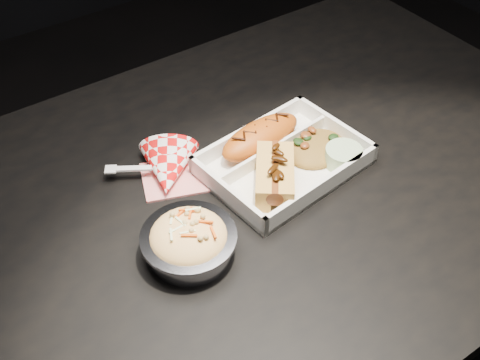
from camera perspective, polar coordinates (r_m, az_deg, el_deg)
name	(u,v)px	position (r m, az deg, el deg)	size (l,w,h in m)	color
dining_table	(260,216)	(1.03, 1.93, -3.46)	(1.20, 0.80, 0.75)	black
food_tray	(283,163)	(0.98, 4.10, 1.61)	(0.27, 0.21, 0.04)	silver
fried_pastry	(261,137)	(1.00, 1.96, 4.13)	(0.16, 0.06, 0.05)	#BB5312
hotdog	(275,174)	(0.93, 3.32, 0.58)	(0.12, 0.13, 0.06)	gold
fried_rice_mound	(317,144)	(1.00, 7.28, 3.45)	(0.11, 0.09, 0.03)	olive
cupcake_liner	(343,157)	(0.99, 9.77, 2.21)	(0.06, 0.06, 0.03)	#AAC897
foil_coleslaw_cup	(189,240)	(0.84, -4.88, -5.69)	(0.14, 0.14, 0.06)	silver
napkin_fork	(168,169)	(0.97, -6.85, 1.02)	(0.17, 0.15, 0.10)	red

